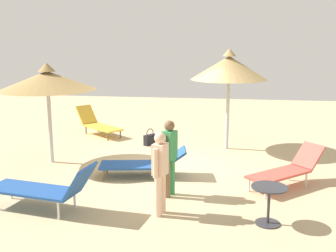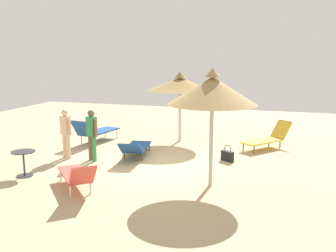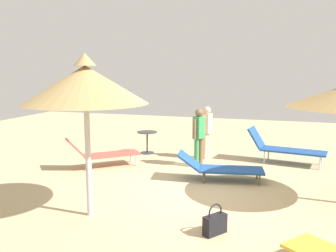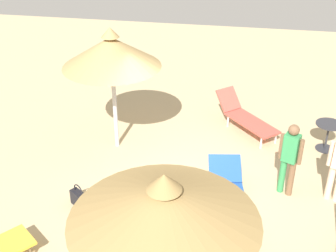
% 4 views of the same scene
% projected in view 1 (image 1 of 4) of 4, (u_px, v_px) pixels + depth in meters
% --- Properties ---
extents(ground, '(24.00, 24.00, 0.10)m').
position_uv_depth(ground, '(170.00, 165.00, 10.49)').
color(ground, tan).
extents(parasol_umbrella_center, '(2.19, 2.19, 2.93)m').
position_uv_depth(parasol_umbrella_center, '(229.00, 68.00, 11.44)').
color(parasol_umbrella_center, '#B2B2B7').
rests_on(parasol_umbrella_center, ground).
extents(parasol_umbrella_edge, '(2.44, 2.44, 2.60)m').
position_uv_depth(parasol_umbrella_edge, '(47.00, 81.00, 10.16)').
color(parasol_umbrella_edge, '#B2B2B7').
rests_on(parasol_umbrella_edge, ground).
extents(lounge_chair_far_right, '(2.10, 0.99, 0.67)m').
position_uv_depth(lounge_chair_far_right, '(144.00, 163.00, 9.46)').
color(lounge_chair_far_right, '#1E478C').
rests_on(lounge_chair_far_right, ground).
extents(lounge_chair_back, '(1.82, 1.71, 0.85)m').
position_uv_depth(lounge_chair_back, '(287.00, 169.00, 8.77)').
color(lounge_chair_back, '#CC4C3F').
rests_on(lounge_chair_back, ground).
extents(lounge_chair_near_left, '(1.92, 1.69, 0.90)m').
position_uv_depth(lounge_chair_near_left, '(98.00, 123.00, 13.64)').
color(lounge_chair_near_left, gold).
rests_on(lounge_chair_near_left, ground).
extents(lounge_chair_far_left, '(2.19, 1.00, 0.97)m').
position_uv_depth(lounge_chair_far_left, '(45.00, 188.00, 7.53)').
color(lounge_chair_far_left, '#1E478C').
rests_on(lounge_chair_far_left, ground).
extents(person_standing_near_right, '(0.32, 0.44, 1.59)m').
position_uv_depth(person_standing_near_right, '(169.00, 154.00, 8.15)').
color(person_standing_near_right, brown).
rests_on(person_standing_near_right, ground).
extents(person_standing_front, '(0.29, 0.44, 1.56)m').
position_uv_depth(person_standing_front, '(160.00, 169.00, 7.26)').
color(person_standing_front, beige).
rests_on(person_standing_front, ground).
extents(handbag, '(0.37, 0.43, 0.51)m').
position_uv_depth(handbag, '(150.00, 139.00, 12.32)').
color(handbag, black).
rests_on(handbag, ground).
extents(side_table_round, '(0.63, 0.63, 0.69)m').
position_uv_depth(side_table_round, '(269.00, 198.00, 6.96)').
color(side_table_round, '#2D2D33').
rests_on(side_table_round, ground).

